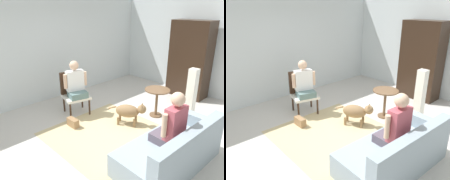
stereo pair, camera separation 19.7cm
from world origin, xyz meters
The scene contains 13 objects.
ground_plane centered at (0.00, 0.00, 0.00)m, with size 7.66×7.66×0.00m, color beige.
back_wall centered at (0.00, 3.25, 1.37)m, with size 6.10×0.12×2.75m, color silver.
left_wall centered at (-2.81, 0.30, 1.37)m, with size 0.12×6.98×2.75m, color silver.
area_rug centered at (0.12, -0.30, 0.00)m, with size 2.87×2.18×0.01m, color #C6B284.
couch centered at (1.19, -0.19, 0.28)m, with size 0.98×1.88×0.80m.
armchair centered at (-1.60, -0.14, 0.57)m, with size 0.69×0.70×1.00m.
person_on_couch centered at (1.15, -0.22, 0.77)m, with size 0.47×0.54×0.90m.
person_on_armchair centered at (-1.46, -0.17, 0.80)m, with size 0.49×0.55×0.85m.
round_end_table centered at (-0.05, 1.10, 0.48)m, with size 0.58×0.58×0.67m.
dog centered at (-0.21, 0.32, 0.33)m, with size 0.75×0.50×0.53m.
column_lamp centered at (0.61, 1.45, 0.61)m, with size 0.20×0.20×1.22m.
armoire_cabinet centered at (-0.21, 2.84, 1.06)m, with size 1.07×0.56×2.12m, color black.
handbag centered at (-1.00, -0.62, 0.09)m, with size 0.29×0.13×0.19m, color #99724C.
Camera 1 is at (2.69, -3.02, 2.49)m, focal length 36.01 mm.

